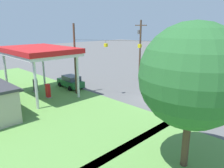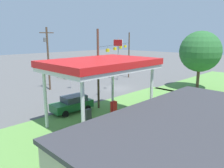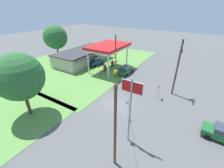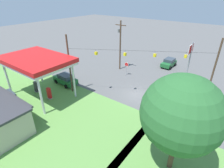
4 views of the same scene
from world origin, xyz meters
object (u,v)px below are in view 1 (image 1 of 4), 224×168
gas_station_canopy (38,52)px  car_at_pumps_rear (1,93)px  fuel_pump_near (48,91)px  stop_sign_roadside (146,72)px  car_at_pumps_front (71,81)px  car_on_crossroad (203,74)px  utility_pole_main (140,47)px  tree_west_verge (192,76)px  stop_sign_overhead (223,53)px  fuel_pump_far (36,86)px

gas_station_canopy → car_at_pumps_rear: (0.94, 4.43, -4.41)m
fuel_pump_near → stop_sign_roadside: size_ratio=0.69×
gas_station_canopy → car_at_pumps_rear: 6.32m
car_at_pumps_front → gas_station_canopy: bearing=94.7°
car_on_crossroad → stop_sign_roadside: 10.02m
car_on_crossroad → gas_station_canopy: bearing=-23.2°
car_at_pumps_rear → stop_sign_roadside: stop_sign_roadside is taller
utility_pole_main → tree_west_verge: (-16.16, 15.83, 0.55)m
stop_sign_overhead → tree_west_verge: 14.17m
stop_sign_overhead → tree_west_verge: (-3.11, 13.82, 0.17)m
gas_station_canopy → fuel_pump_far: (1.63, -0.00, -4.59)m
car_on_crossroad → utility_pole_main: bearing=-44.0°
car_on_crossroad → utility_pole_main: 11.11m
car_at_pumps_rear → car_on_crossroad: size_ratio=1.05×
stop_sign_roadside → utility_pole_main: bearing=146.9°
car_on_crossroad → stop_sign_roadside: size_ratio=1.64×
stop_sign_roadside → gas_station_canopy: bearing=-114.2°
gas_station_canopy → fuel_pump_near: bearing=-179.9°
stop_sign_overhead → car_on_crossroad: bearing=-58.2°
fuel_pump_far → stop_sign_roadside: stop_sign_roadside is taller
car_at_pumps_front → utility_pole_main: utility_pole_main is taller
car_at_pumps_front → stop_sign_overhead: (-16.52, -8.79, 4.65)m
car_at_pumps_rear → car_on_crossroad: (-11.77, -26.67, -0.11)m
utility_pole_main → tree_west_verge: size_ratio=1.06×
utility_pole_main → fuel_pump_far: bearing=71.8°
fuel_pump_near → car_on_crossroad: fuel_pump_near is taller
stop_sign_roadside → stop_sign_overhead: size_ratio=0.32×
fuel_pump_far → car_at_pumps_rear: (-0.69, 4.43, 0.18)m
fuel_pump_far → utility_pole_main: size_ratio=0.19×
gas_station_canopy → fuel_pump_far: 4.87m
car_on_crossroad → tree_west_verge: size_ratio=0.47×
car_on_crossroad → utility_pole_main: (7.47, 7.01, 4.30)m
car_on_crossroad → stop_sign_roadside: (4.78, 8.76, 0.93)m
fuel_pump_near → utility_pole_main: 15.94m
fuel_pump_far → car_at_pumps_front: 4.69m
gas_station_canopy → car_on_crossroad: gas_station_canopy is taller
stop_sign_overhead → tree_west_verge: bearing=102.7°
fuel_pump_near → fuel_pump_far: same height
car_at_pumps_front → tree_west_verge: 20.84m
gas_station_canopy → stop_sign_roadside: gas_station_canopy is taller
fuel_pump_near → tree_west_verge: bearing=178.1°
car_at_pumps_front → car_on_crossroad: size_ratio=1.10×
car_on_crossroad → stop_sign_overhead: size_ratio=0.53×
stop_sign_roadside → utility_pole_main: (2.69, -1.75, 3.37)m
fuel_pump_far → gas_station_canopy: bearing=179.9°
car_at_pumps_rear → tree_west_verge: size_ratio=0.49×
stop_sign_overhead → fuel_pump_far: bearing=36.2°
gas_station_canopy → tree_west_verge: 19.54m
car_at_pumps_rear → stop_sign_overhead: (-17.35, -17.65, 4.57)m
car_at_pumps_front → fuel_pump_near: bearing=114.7°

